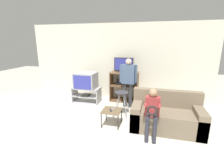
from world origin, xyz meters
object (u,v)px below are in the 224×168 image
(tv_stand, at_px, (86,95))
(folding_stool, at_px, (122,96))
(couch, at_px, (166,116))
(person_seated_child, at_px, (152,110))
(snack_table, at_px, (112,112))
(person_standing_adult, at_px, (128,78))
(television_flat, at_px, (124,65))
(remote_control_black, at_px, (111,110))
(television_main, at_px, (86,80))
(remote_control_white, at_px, (114,109))
(media_shelf, at_px, (124,86))

(tv_stand, distance_m, folding_stool, 1.56)
(couch, bearing_deg, person_seated_child, -125.29)
(folding_stool, relative_size, couch, 0.43)
(snack_table, bearing_deg, person_standing_adult, 81.44)
(couch, xyz_separation_m, person_seated_child, (-0.33, -0.47, 0.33))
(television_flat, distance_m, folding_stool, 1.33)
(tv_stand, relative_size, folding_stool, 1.35)
(couch, bearing_deg, remote_control_black, -170.34)
(television_main, bearing_deg, folding_stool, -27.21)
(television_flat, bearing_deg, snack_table, -88.30)
(remote_control_white, bearing_deg, remote_control_black, -99.65)
(television_main, xyz_separation_m, snack_table, (1.23, -1.31, -0.40))
(media_shelf, height_order, person_seated_child, person_seated_child)
(snack_table, xyz_separation_m, couch, (1.27, 0.19, -0.04))
(tv_stand, height_order, folding_stool, folding_stool)
(television_main, bearing_deg, remote_control_white, -44.97)
(couch, bearing_deg, snack_table, -171.55)
(media_shelf, height_order, person_standing_adult, person_standing_adult)
(tv_stand, bearing_deg, television_main, -75.18)
(remote_control_white, bearing_deg, tv_stand, 156.89)
(snack_table, bearing_deg, tv_stand, 132.98)
(remote_control_white, xyz_separation_m, person_standing_adult, (0.16, 1.20, 0.51))
(television_main, xyz_separation_m, person_standing_adult, (1.42, -0.06, 0.16))
(television_flat, xyz_separation_m, couch, (1.32, -1.56, -0.93))
(remote_control_black, distance_m, person_seated_child, 1.02)
(folding_stool, xyz_separation_m, remote_control_white, (-0.09, -0.57, -0.15))
(media_shelf, bearing_deg, tv_stand, -159.87)
(couch, xyz_separation_m, person_standing_adult, (-1.08, 1.06, 0.61))
(media_shelf, height_order, folding_stool, media_shelf)
(media_shelf, relative_size, person_seated_child, 0.94)
(person_standing_adult, relative_size, person_seated_child, 1.43)
(folding_stool, xyz_separation_m, couch, (1.15, -0.43, -0.25))
(folding_stool, height_order, couch, couch)
(remote_control_black, bearing_deg, media_shelf, 62.97)
(folding_stool, height_order, snack_table, folding_stool)
(television_main, xyz_separation_m, remote_control_black, (1.21, -1.34, -0.35))
(tv_stand, relative_size, television_flat, 1.43)
(snack_table, height_order, person_seated_child, person_seated_child)
(person_standing_adult, bearing_deg, media_shelf, 112.39)
(tv_stand, xyz_separation_m, folding_stool, (1.35, -0.70, 0.31))
(person_seated_child, bearing_deg, television_flat, 116.07)
(media_shelf, height_order, snack_table, media_shelf)
(television_flat, xyz_separation_m, folding_stool, (0.17, -1.13, -0.68))
(media_shelf, height_order, couch, media_shelf)
(snack_table, height_order, person_standing_adult, person_standing_adult)
(couch, bearing_deg, folding_stool, 159.50)
(television_flat, bearing_deg, television_main, -159.48)
(tv_stand, distance_m, media_shelf, 1.32)
(television_flat, bearing_deg, folding_stool, -81.34)
(television_main, xyz_separation_m, television_flat, (1.18, 0.44, 0.48))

